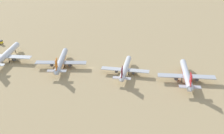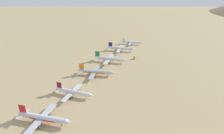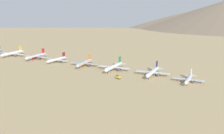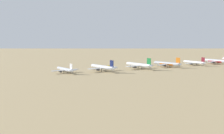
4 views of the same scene
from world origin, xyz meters
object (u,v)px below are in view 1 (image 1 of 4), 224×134
at_px(parked_jet_3, 125,68).
at_px(service_truck, 0,42).
at_px(parked_jet_2, 186,75).
at_px(parked_jet_4, 61,61).
at_px(parked_jet_5, 6,55).

bearing_deg(parked_jet_3, service_truck, 73.57).
bearing_deg(parked_jet_2, parked_jet_3, 87.34).
bearing_deg(parked_jet_4, parked_jet_3, -92.17).
relative_size(parked_jet_2, parked_jet_4, 1.03).
height_order(parked_jet_2, service_truck, parked_jet_2).
relative_size(parked_jet_4, parked_jet_5, 0.92).
height_order(parked_jet_4, service_truck, parked_jet_4).
height_order(parked_jet_2, parked_jet_4, parked_jet_2).
relative_size(parked_jet_3, service_truck, 7.54).
relative_size(parked_jet_2, service_truck, 8.52).
relative_size(parked_jet_3, parked_jet_5, 0.84).
height_order(parked_jet_2, parked_jet_5, parked_jet_5).
xyz_separation_m(parked_jet_2, parked_jet_3, (1.98, 42.65, -0.48)).
distance_m(parked_jet_2, parked_jet_5, 138.02).
xyz_separation_m(parked_jet_2, parked_jet_4, (3.85, 91.89, -0.10)).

